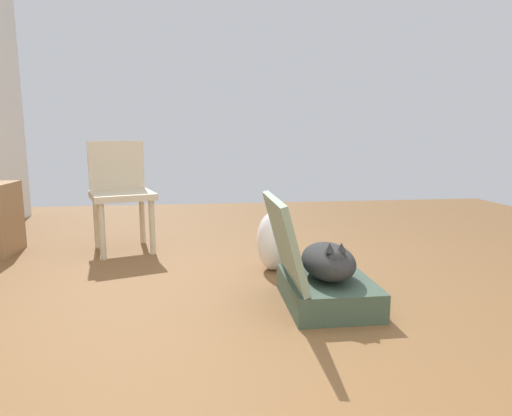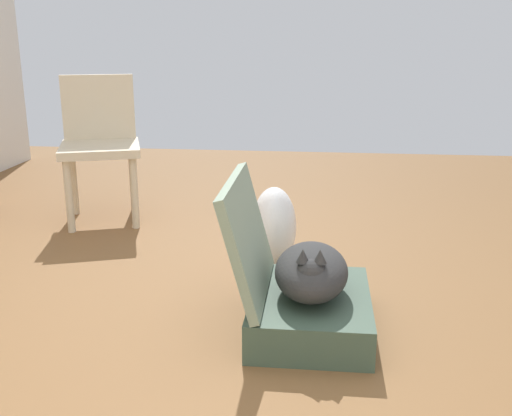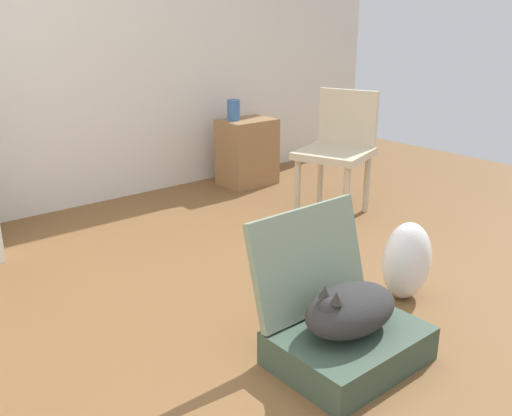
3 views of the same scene
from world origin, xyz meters
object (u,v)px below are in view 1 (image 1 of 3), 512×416
(suitcase_base, at_px, (327,291))
(chair, at_px, (121,190))
(cat, at_px, (328,261))
(plastic_bag_white, at_px, (273,241))

(suitcase_base, relative_size, chair, 0.69)
(suitcase_base, xyz_separation_m, chair, (1.37, 1.33, 0.42))
(cat, distance_m, chair, 1.92)
(plastic_bag_white, bearing_deg, suitcase_base, -163.21)
(suitcase_base, relative_size, cat, 1.16)
(cat, relative_size, plastic_bag_white, 1.28)
(cat, xyz_separation_m, chair, (1.37, 1.33, 0.24))
(cat, bearing_deg, chair, 43.98)
(plastic_bag_white, bearing_deg, chair, 57.66)
(suitcase_base, bearing_deg, chair, 44.12)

